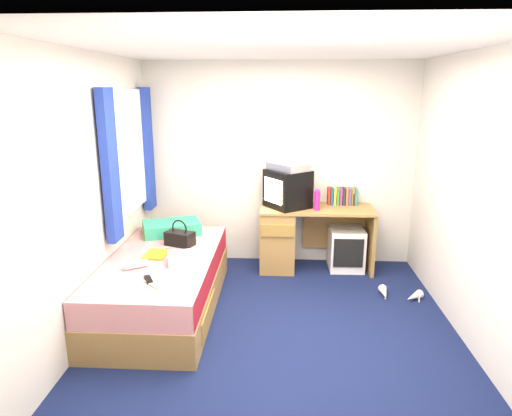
# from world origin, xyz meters

# --- Properties ---
(ground) EXTENTS (3.40, 3.40, 0.00)m
(ground) POSITION_xyz_m (0.00, 0.00, 0.00)
(ground) COLOR #0C1438
(ground) RESTS_ON ground
(room_shell) EXTENTS (3.40, 3.40, 3.40)m
(room_shell) POSITION_xyz_m (0.00, 0.00, 1.45)
(room_shell) COLOR white
(room_shell) RESTS_ON ground
(bed) EXTENTS (1.01, 2.00, 0.54)m
(bed) POSITION_xyz_m (-1.10, 0.31, 0.27)
(bed) COLOR #A37C44
(bed) RESTS_ON ground
(pillow) EXTENTS (0.70, 0.57, 0.13)m
(pillow) POSITION_xyz_m (-1.17, 1.02, 0.61)
(pillow) COLOR teal
(pillow) RESTS_ON bed
(desk) EXTENTS (1.30, 0.55, 0.75)m
(desk) POSITION_xyz_m (0.17, 1.44, 0.41)
(desk) COLOR #A37C44
(desk) RESTS_ON ground
(storage_cube) EXTENTS (0.41, 0.41, 0.50)m
(storage_cube) POSITION_xyz_m (0.80, 1.44, 0.25)
(storage_cube) COLOR white
(storage_cube) RESTS_ON ground
(crt_tv) EXTENTS (0.59, 0.59, 0.44)m
(crt_tv) POSITION_xyz_m (0.10, 1.44, 0.97)
(crt_tv) COLOR black
(crt_tv) RESTS_ON desk
(vcr) EXTENTS (0.52, 0.53, 0.08)m
(vcr) POSITION_xyz_m (0.10, 1.44, 1.23)
(vcr) COLOR silver
(vcr) RESTS_ON crt_tv
(book_row) EXTENTS (0.34, 0.13, 0.20)m
(book_row) POSITION_xyz_m (0.75, 1.60, 0.85)
(book_row) COLOR maroon
(book_row) RESTS_ON desk
(picture_frame) EXTENTS (0.04, 0.12, 0.14)m
(picture_frame) POSITION_xyz_m (0.88, 1.59, 0.82)
(picture_frame) COLOR black
(picture_frame) RESTS_ON desk
(pink_water_bottle) EXTENTS (0.08, 0.08, 0.22)m
(pink_water_bottle) POSITION_xyz_m (0.43, 1.32, 0.86)
(pink_water_bottle) COLOR #E11F83
(pink_water_bottle) RESTS_ON desk
(aerosol_can) EXTENTS (0.05, 0.05, 0.16)m
(aerosol_can) POSITION_xyz_m (0.27, 1.43, 0.83)
(aerosol_can) COLOR white
(aerosol_can) RESTS_ON desk
(handbag) EXTENTS (0.32, 0.25, 0.27)m
(handbag) POSITION_xyz_m (-0.99, 0.64, 0.62)
(handbag) COLOR black
(handbag) RESTS_ON bed
(towel) EXTENTS (0.34, 0.30, 0.09)m
(towel) POSITION_xyz_m (-0.85, 0.16, 0.59)
(towel) COLOR white
(towel) RESTS_ON bed
(magazine) EXTENTS (0.23, 0.29, 0.01)m
(magazine) POSITION_xyz_m (-1.16, 0.35, 0.55)
(magazine) COLOR yellow
(magazine) RESTS_ON bed
(water_bottle) EXTENTS (0.21, 0.16, 0.07)m
(water_bottle) POSITION_xyz_m (-1.25, 0.01, 0.58)
(water_bottle) COLOR silver
(water_bottle) RESTS_ON bed
(colour_swatch_fan) EXTENTS (0.20, 0.19, 0.01)m
(colour_swatch_fan) POSITION_xyz_m (-1.00, -0.33, 0.55)
(colour_swatch_fan) COLOR #FF9F38
(colour_swatch_fan) RESTS_ON bed
(remote_control) EXTENTS (0.12, 0.17, 0.02)m
(remote_control) POSITION_xyz_m (-1.07, -0.24, 0.55)
(remote_control) COLOR black
(remote_control) RESTS_ON bed
(window_assembly) EXTENTS (0.11, 1.42, 1.40)m
(window_assembly) POSITION_xyz_m (-1.55, 0.90, 1.42)
(window_assembly) COLOR silver
(window_assembly) RESTS_ON room_shell
(white_heels) EXTENTS (0.44, 0.29, 0.09)m
(white_heels) POSITION_xyz_m (1.25, 0.66, 0.04)
(white_heels) COLOR white
(white_heels) RESTS_ON ground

